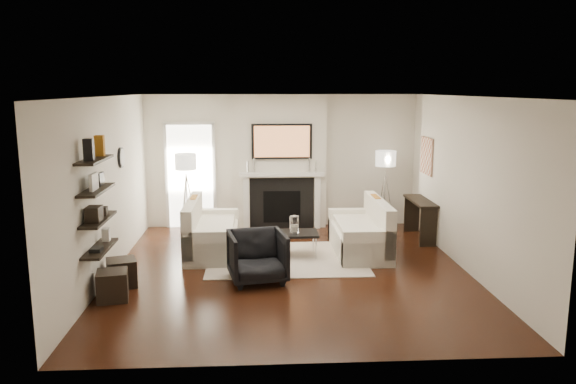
{
  "coord_description": "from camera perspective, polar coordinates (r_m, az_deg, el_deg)",
  "views": [
    {
      "loc": [
        -0.52,
        -8.39,
        2.82
      ],
      "look_at": [
        0.0,
        0.6,
        1.15
      ],
      "focal_mm": 35.0,
      "sensor_mm": 36.0,
      "label": 1
    }
  ],
  "objects": [
    {
      "name": "lamp_left_leg_b",
      "position": [
        11.05,
        -10.44,
        -1.26
      ],
      "size": [
        0.14,
        0.22,
        1.23
      ],
      "primitive_type": "cylinder",
      "rotation": [
        0.18,
        0.0,
        0.52
      ],
      "color": "silver",
      "rests_on": "floor"
    },
    {
      "name": "coffee_leg_ne",
      "position": [
        9.39,
        2.86,
        -5.78
      ],
      "size": [
        0.02,
        0.02,
        0.38
      ],
      "primitive_type": "cylinder",
      "color": "silver",
      "rests_on": "floor"
    },
    {
      "name": "wall_art",
      "position": [
        11.01,
        13.91,
        3.57
      ],
      "size": [
        0.03,
        0.7,
        0.7
      ],
      "primitive_type": "cube",
      "color": "#A36F51",
      "rests_on": "wall_right"
    },
    {
      "name": "lamp_right_leg_c",
      "position": [
        11.31,
        9.6,
        -0.96
      ],
      "size": [
        0.14,
        0.22,
        1.23
      ],
      "primitive_type": "cylinder",
      "rotation": [
        0.18,
        0.0,
        2.62
      ],
      "color": "silver",
      "rests_on": "floor"
    },
    {
      "name": "shelf_lower",
      "position": [
        7.87,
        -18.71,
        -2.68
      ],
      "size": [
        0.25,
        1.0,
        0.04
      ],
      "primitive_type": "cube",
      "color": "black",
      "rests_on": "wall_left"
    },
    {
      "name": "lamp_right_leg_b",
      "position": [
        11.5,
        9.39,
        -0.77
      ],
      "size": [
        0.14,
        0.22,
        1.23
      ],
      "primitive_type": "cylinder",
      "rotation": [
        0.18,
        0.0,
        0.52
      ],
      "color": "silver",
      "rests_on": "floor"
    },
    {
      "name": "shelf_upper",
      "position": [
        7.79,
        -18.89,
        0.18
      ],
      "size": [
        0.25,
        1.0,
        0.04
      ],
      "primitive_type": "cube",
      "color": "black",
      "rests_on": "wall_left"
    },
    {
      "name": "candlestick_l_short",
      "position": [
        11.2,
        -4.1,
        2.55
      ],
      "size": [
        0.04,
        0.04,
        0.24
      ],
      "primitive_type": "cylinder",
      "color": "silver",
      "rests_on": "mantel_shelf"
    },
    {
      "name": "ottoman_far",
      "position": [
        8.02,
        -17.4,
        -9.05
      ],
      "size": [
        0.47,
        0.47,
        0.4
      ],
      "primitive_type": "cube",
      "rotation": [
        0.0,
        0.0,
        0.18
      ],
      "color": "black",
      "rests_on": "floor"
    },
    {
      "name": "shelf_top",
      "position": [
        7.74,
        -19.06,
        3.1
      ],
      "size": [
        0.25,
        1.0,
        0.04
      ],
      "primitive_type": "cube",
      "color": "black",
      "rests_on": "wall_left"
    },
    {
      "name": "lamp_left_leg_a",
      "position": [
        10.94,
        -9.65,
        -1.35
      ],
      "size": [
        0.25,
        0.02,
        1.23
      ],
      "primitive_type": "cylinder",
      "rotation": [
        0.18,
        0.0,
        4.71
      ],
      "color": "silver",
      "rests_on": "floor"
    },
    {
      "name": "shelf_bottom",
      "position": [
        7.97,
        -18.54,
        -5.48
      ],
      "size": [
        0.25,
        1.0,
        0.03
      ],
      "primitive_type": "cube",
      "color": "black",
      "rests_on": "wall_left"
    },
    {
      "name": "decor_frame_b",
      "position": [
        8.0,
        -18.49,
        1.24
      ],
      "size": [
        0.04,
        0.22,
        0.18
      ],
      "primitive_type": "cube",
      "color": "black",
      "rests_on": "shelf_upper"
    },
    {
      "name": "decor_box_tall",
      "position": [
        8.25,
        -18.0,
        -4.14
      ],
      "size": [
        0.1,
        0.1,
        0.18
      ],
      "primitive_type": "cube",
      "color": "white",
      "rests_on": "shelf_bottom"
    },
    {
      "name": "tv_body",
      "position": [
        11.17,
        -0.63,
        5.16
      ],
      "size": [
        1.2,
        0.06,
        0.7
      ],
      "primitive_type": "cube",
      "color": "black",
      "rests_on": "chimney_breast"
    },
    {
      "name": "console_leg_n",
      "position": [
        10.41,
        14.09,
        -3.51
      ],
      "size": [
        0.3,
        0.04,
        0.71
      ],
      "primitive_type": "cube",
      "color": "black",
      "rests_on": "floor"
    },
    {
      "name": "candlestick_r_tall",
      "position": [
        11.24,
        2.18,
        2.76
      ],
      "size": [
        0.04,
        0.04,
        0.3
      ],
      "primitive_type": "cylinder",
      "color": "silver",
      "rests_on": "mantel_shelf"
    },
    {
      "name": "mantel_pilaster_r",
      "position": [
        11.4,
        3.0,
        -0.99
      ],
      "size": [
        0.12,
        0.08,
        1.1
      ],
      "primitive_type": "cube",
      "color": "white",
      "rests_on": "floor"
    },
    {
      "name": "decor_magfile_a",
      "position": [
        7.51,
        -19.59,
        4.07
      ],
      "size": [
        0.12,
        0.1,
        0.28
      ],
      "primitive_type": "cube",
      "color": "black",
      "rests_on": "shelf_top"
    },
    {
      "name": "loveseat_right_base",
      "position": [
        9.86,
        7.24,
        -4.92
      ],
      "size": [
        0.85,
        1.8,
        0.42
      ],
      "primitive_type": "cube",
      "color": "white",
      "rests_on": "floor"
    },
    {
      "name": "decor_magfile_b",
      "position": [
        7.99,
        -18.59,
        4.48
      ],
      "size": [
        0.12,
        0.1,
        0.28
      ],
      "primitive_type": "cube",
      "color": "#A26214",
      "rests_on": "shelf_top"
    },
    {
      "name": "decor_wine_rack",
      "position": [
        7.68,
        -19.12,
        -2.14
      ],
      "size": [
        0.18,
        0.25,
        0.2
      ],
      "primitive_type": "cube",
      "color": "black",
      "rests_on": "shelf_lower"
    },
    {
      "name": "candlestick_r_short",
      "position": [
        11.26,
        2.84,
        2.61
      ],
      "size": [
        0.04,
        0.04,
        0.24
      ],
      "primitive_type": "cylinder",
      "color": "silver",
      "rests_on": "mantel_shelf"
    },
    {
      "name": "lamp_right_post",
      "position": [
        11.42,
        9.76,
        -0.86
      ],
      "size": [
        0.02,
        0.02,
        1.2
      ],
      "primitive_type": "cylinder",
      "color": "silver",
      "rests_on": "floor"
    },
    {
      "name": "console_top",
      "position": [
        10.84,
        13.32,
        -0.89
      ],
      "size": [
        0.35,
        1.2,
        0.04
      ],
      "primitive_type": "cube",
      "color": "black",
      "rests_on": "floor"
    },
    {
      "name": "loveseat_right_cushion",
      "position": [
        9.79,
        6.98,
        -3.47
      ],
      "size": [
        0.63,
        1.44,
        0.1
      ],
      "primitive_type": "cube",
      "color": "white",
      "rests_on": "loveseat_right_base"
    },
    {
      "name": "loveseat_right_arm_n",
      "position": [
        9.07,
        8.18,
        -5.73
      ],
      "size": [
        0.85,
        0.18,
        0.6
      ],
      "primitive_type": "cube",
      "color": "white",
      "rests_on": "floor"
    },
    {
      "name": "loveseat_left_cushion",
      "position": [
        9.78,
        -7.41,
        -3.48
      ],
      "size": [
        0.63,
        1.44,
        0.1
      ],
      "primitive_type": "cube",
      "color": "white",
      "rests_on": "loveseat_left_base"
    },
    {
      "name": "door_trim_top",
      "position": [
        11.45,
        -10.05,
        6.89
      ],
      "size": [
        1.02,
        0.06,
        0.06
      ],
      "primitive_type": "cube",
      "color": "white",
      "rests_on": "wall_back"
    },
    {
      "name": "mantel_shelf",
      "position": [
        11.22,
        -0.62,
        1.79
      ],
      "size": [
        1.7,
        0.18,
        0.07
      ],
      "primitive_type": "cube",
      "color": "white",
      "rests_on": "chimney_breast"
    },
    {
      "name": "mantel_pilaster_l",
      "position": [
        11.33,
        -4.26,
        -1.08
      ],
      "size": [
        0.12,
        0.08,
        1.1
      ],
      "primitive_type": "cube",
      "color": "white",
      "rests_on": "floor"
    },
    {
      "name": "rug",
      "position": [
        9.47,
        -0.17,
        -6.79
      ],
      "size": [
        2.6,
        2.0,
        0.01
      ],
      "primitive_type": "cube",
      "color": "beige",
      "rests_on": "floor"
    },
    {
      "name": "coffee_leg_nw",
      "position": [
        9.34,
        -3.28,
        -5.87
      ],
      "size": [
        0.02,
        0.02,
        0.38
      ],
      "primitive_type": "cylinder",
      "color": "silver",
      "rests_on": "floor"
    },
    {
      "name": "clock_face",
      "position": [
        9.61,
        -16.46,
        3.38
      ],
      "size": [
        0.01,
        0.29,
        0.29
      ],
      "primitive_type": "cylinder",
      "rotation": [
        0.0,
        1.57,
        0.0
      ],
      "color": "white",
      "rests_on": "clock_rim"
    },
    {
      "name": "coffee_leg_sw",
      "position": [
        9.76,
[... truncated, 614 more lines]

